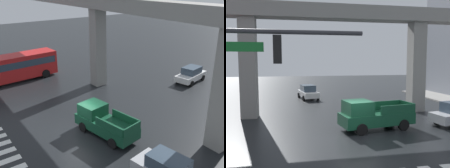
# 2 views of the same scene
# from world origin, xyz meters

# --- Properties ---
(ground_plane) EXTENTS (120.00, 120.00, 0.00)m
(ground_plane) POSITION_xyz_m (0.00, 0.00, 0.00)
(ground_plane) COLOR black
(elevated_overpass) EXTENTS (52.25, 1.83, 9.45)m
(elevated_overpass) POSITION_xyz_m (0.00, 6.75, 7.92)
(elevated_overpass) COLOR gray
(elevated_overpass) RESTS_ON ground
(pickup_truck) EXTENTS (5.34, 2.72, 2.08)m
(pickup_truck) POSITION_xyz_m (1.39, 1.33, 0.99)
(pickup_truck) COLOR #14472D
(pickup_truck) RESTS_ON ground
(sedan_white) EXTENTS (2.53, 4.55, 1.72)m
(sedan_white) POSITION_xyz_m (-2.02, 15.79, 0.85)
(sedan_white) COLOR silver
(sedan_white) RESTS_ON ground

